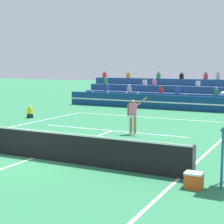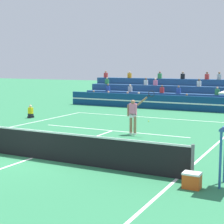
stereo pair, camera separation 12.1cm
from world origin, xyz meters
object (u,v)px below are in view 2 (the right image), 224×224
Objects in this scene: tennis_ball at (149,121)px; equipment_cooler at (192,180)px; tennis_player at (134,115)px; ball_kid_courtside at (31,113)px.

tennis_ball is 12.20m from equipment_cooler.
tennis_ball is at bearing 101.78° from tennis_player.
tennis_ball is (7.37, 1.97, -0.30)m from ball_kid_courtside.
equipment_cooler is (4.73, -6.63, -0.75)m from tennis_player.
tennis_player reaches higher than equipment_cooler.
tennis_ball is at bearing 14.95° from ball_kid_courtside.
tennis_player reaches higher than ball_kid_courtside.
tennis_ball is (-0.88, 4.21, -0.94)m from tennis_player.
equipment_cooler reaches higher than tennis_ball.
ball_kid_courtside is 7.63m from tennis_ball.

